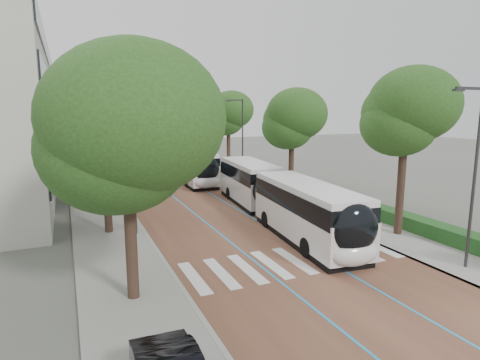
% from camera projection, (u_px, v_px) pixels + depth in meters
% --- Properties ---
extents(ground, '(160.00, 160.00, 0.00)m').
position_uv_depth(ground, '(302.00, 269.00, 18.26)').
color(ground, '#51544C').
rests_on(ground, ground).
extents(road, '(11.00, 140.00, 0.02)m').
position_uv_depth(road, '(143.00, 162.00, 54.35)').
color(road, brown).
rests_on(road, ground).
extents(sidewalk_left, '(4.00, 140.00, 0.12)m').
position_uv_depth(sidewalk_left, '(84.00, 165.00, 51.39)').
color(sidewalk_left, gray).
rests_on(sidewalk_left, ground).
extents(sidewalk_right, '(4.00, 140.00, 0.12)m').
position_uv_depth(sidewalk_right, '(196.00, 159.00, 57.29)').
color(sidewalk_right, gray).
rests_on(sidewalk_right, ground).
extents(kerb_left, '(0.20, 140.00, 0.14)m').
position_uv_depth(kerb_left, '(100.00, 164.00, 52.14)').
color(kerb_left, gray).
rests_on(kerb_left, ground).
extents(kerb_right, '(0.20, 140.00, 0.14)m').
position_uv_depth(kerb_right, '(183.00, 160.00, 56.54)').
color(kerb_right, gray).
rests_on(kerb_right, ground).
extents(zebra_crossing, '(10.55, 3.60, 0.01)m').
position_uv_depth(zebra_crossing, '(294.00, 260.00, 19.23)').
color(zebra_crossing, silver).
rests_on(zebra_crossing, ground).
extents(lane_line_left, '(0.12, 126.00, 0.01)m').
position_uv_depth(lane_line_left, '(131.00, 163.00, 53.72)').
color(lane_line_left, '#288EC8').
rests_on(lane_line_left, road).
extents(lane_line_right, '(0.12, 126.00, 0.01)m').
position_uv_depth(lane_line_right, '(155.00, 162.00, 54.98)').
color(lane_line_right, '#288EC8').
rests_on(lane_line_right, road).
extents(hedge, '(1.20, 14.00, 0.80)m').
position_uv_depth(hedge, '(445.00, 233.00, 21.75)').
color(hedge, '#143A16').
rests_on(hedge, sidewalk_right).
extents(streetlight_near, '(1.82, 0.20, 8.00)m').
position_uv_depth(streetlight_near, '(473.00, 164.00, 17.31)').
color(streetlight_near, '#313134').
rests_on(streetlight_near, sidewalk_right).
extents(streetlight_far, '(1.82, 0.20, 8.00)m').
position_uv_depth(streetlight_far, '(241.00, 133.00, 39.87)').
color(streetlight_far, '#313134').
rests_on(streetlight_far, sidewalk_right).
extents(lamp_post_left, '(0.14, 0.14, 8.00)m').
position_uv_depth(lamp_post_left, '(133.00, 165.00, 22.35)').
color(lamp_post_left, '#313134').
rests_on(lamp_post_left, sidewalk_left).
extents(trees_left, '(6.49, 61.10, 10.17)m').
position_uv_depth(trees_left, '(87.00, 113.00, 36.11)').
color(trees_left, black).
rests_on(trees_left, ground).
extents(trees_right, '(5.47, 47.18, 8.92)m').
position_uv_depth(trees_right, '(243.00, 119.00, 41.76)').
color(trees_right, black).
rests_on(trees_right, ground).
extents(lead_bus, '(4.28, 18.55, 3.20)m').
position_uv_depth(lead_bus, '(279.00, 197.00, 25.46)').
color(lead_bus, black).
rests_on(lead_bus, ground).
extents(bus_queued_0, '(2.83, 12.46, 3.20)m').
position_uv_depth(bus_queued_0, '(190.00, 165.00, 39.99)').
color(bus_queued_0, silver).
rests_on(bus_queued_0, ground).
extents(bus_queued_1, '(3.27, 12.53, 3.20)m').
position_uv_depth(bus_queued_1, '(158.00, 153.00, 51.49)').
color(bus_queued_1, silver).
rests_on(bus_queued_1, ground).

